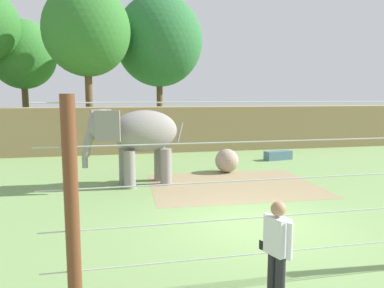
{
  "coord_description": "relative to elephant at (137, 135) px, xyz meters",
  "views": [
    {
      "loc": [
        -3.48,
        -8.51,
        3.18
      ],
      "look_at": [
        -0.55,
        4.94,
        1.4
      ],
      "focal_mm": 34.87,
      "sensor_mm": 36.0,
      "label": 1
    }
  ],
  "objects": [
    {
      "name": "embankment_wall",
      "position": [
        2.6,
        8.13,
        -0.53
      ],
      "size": [
        36.0,
        1.8,
        2.55
      ],
      "primitive_type": "cube",
      "color": "#997F56",
      "rests_on": "ground"
    },
    {
      "name": "zookeeper",
      "position": [
        1.44,
        -8.42,
        -0.89
      ],
      "size": [
        0.34,
        0.57,
        1.67
      ],
      "color": "#232328",
      "rests_on": "ground"
    },
    {
      "name": "cable_fence",
      "position": [
        2.6,
        -7.71,
        -0.19
      ],
      "size": [
        9.16,
        0.21,
        3.21
      ],
      "color": "brown",
      "rests_on": "ground"
    },
    {
      "name": "dirt_patch",
      "position": [
        3.34,
        -0.79,
        -1.81
      ],
      "size": [
        6.04,
        4.87,
        0.01
      ],
      "primitive_type": "cube",
      "rotation": [
        0.0,
        0.0,
        -0.04
      ],
      "color": "#937F5B",
      "rests_on": "ground"
    },
    {
      "name": "tree_left_of_centre",
      "position": [
        -2.16,
        10.66,
        5.24
      ],
      "size": [
        5.22,
        5.22,
        9.81
      ],
      "color": "brown",
      "rests_on": "ground"
    },
    {
      "name": "ground_plane",
      "position": [
        2.6,
        -4.74,
        -1.81
      ],
      "size": [
        120.0,
        120.0,
        0.0
      ],
      "primitive_type": "plane",
      "color": "#759956"
    },
    {
      "name": "tree_far_left",
      "position": [
        2.6,
        13.77,
        5.22
      ],
      "size": [
        6.14,
        6.14,
        10.28
      ],
      "color": "brown",
      "rests_on": "ground"
    },
    {
      "name": "elephant",
      "position": [
        0.0,
        0.0,
        0.0
      ],
      "size": [
        3.65,
        1.85,
        2.73
      ],
      "color": "gray",
      "rests_on": "ground"
    },
    {
      "name": "enrichment_ball",
      "position": [
        3.81,
        1.44,
        -1.32
      ],
      "size": [
        0.98,
        0.98,
        0.98
      ],
      "primitive_type": "sphere",
      "color": "gray",
      "rests_on": "ground"
    },
    {
      "name": "tree_right_of_centre",
      "position": [
        -6.79,
        15.27,
        4.21
      ],
      "size": [
        4.58,
        4.58,
        8.46
      ],
      "color": "brown",
      "rests_on": "ground"
    },
    {
      "name": "feed_trough",
      "position": [
        7.26,
        3.84,
        -1.59
      ],
      "size": [
        1.47,
        0.74,
        0.44
      ],
      "color": "slate",
      "rests_on": "ground"
    }
  ]
}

